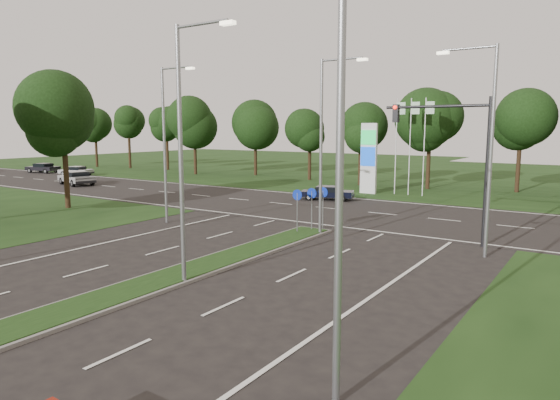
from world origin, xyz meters
The scene contains 18 objects.
ground centered at (0.00, 0.00, 0.00)m, with size 160.00×160.00×0.00m, color black.
verge_far centered at (0.00, 55.00, 0.00)m, with size 160.00×50.00×0.02m, color black.
cross_road centered at (0.00, 24.00, 0.00)m, with size 160.00×12.00×0.02m, color black.
median_kerb centered at (0.00, 4.00, 0.06)m, with size 2.00×26.00×0.12m, color slate.
streetlight_median_near centered at (1.00, 6.00, 5.08)m, with size 2.53×0.22×9.00m.
streetlight_median_far centered at (1.00, 16.00, 5.08)m, with size 2.53×0.22×9.00m.
streetlight_left_far centered at (-8.30, 14.00, 5.08)m, with size 2.53×0.22×9.00m.
streetlight_right_far centered at (8.80, 16.00, 5.08)m, with size 2.53×0.22×9.00m.
streetlight_right_near centered at (8.80, 2.00, 5.08)m, with size 2.53×0.22×9.00m.
traffic_signal centered at (7.19, 18.00, 4.65)m, with size 5.10×0.42×7.00m.
median_signs centered at (0.00, 16.40, 1.71)m, with size 1.16×1.76×2.38m.
gas_pylon centered at (-3.79, 33.05, 3.20)m, with size 5.80×1.26×8.00m.
tree_left_far centered at (-17.90, 13.93, 6.11)m, with size 5.20×5.20×8.86m.
treeline_far centered at (0.10, 39.93, 6.83)m, with size 6.00×6.00×9.90m.
navy_sedan centered at (-5.02, 27.56, 0.59)m, with size 4.31×2.83×1.10m.
far_car_a centered at (-30.63, 23.05, 0.73)m, with size 5.08×3.08×1.36m.
far_car_b centered at (-39.49, 29.01, 0.59)m, with size 4.16×2.69×1.11m.
far_car_c centered at (-46.38, 29.00, 0.65)m, with size 4.47×2.59×1.21m.
Camera 1 is at (13.32, -6.52, 5.55)m, focal length 32.00 mm.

